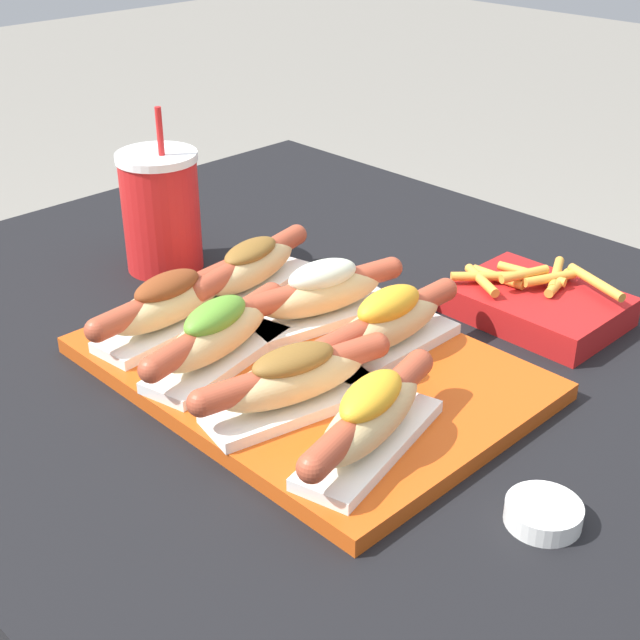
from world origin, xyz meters
TOP-DOWN VIEW (x-y plane):
  - patio_table at (0.00, 0.00)m, footprint 1.31×0.95m
  - serving_tray at (-0.02, -0.08)m, footprint 0.45×0.33m
  - hot_dog_0 at (-0.17, -0.14)m, footprint 0.08×0.22m
  - hot_dog_1 at (-0.08, -0.15)m, footprint 0.10×0.21m
  - hot_dog_2 at (0.04, -0.15)m, footprint 0.10×0.21m
  - hot_dog_3 at (0.13, -0.15)m, footprint 0.10×0.21m
  - hot_dog_4 at (-0.18, -0.02)m, footprint 0.10×0.21m
  - hot_dog_5 at (-0.07, -0.01)m, footprint 0.09×0.21m
  - hot_dog_6 at (0.03, -0.01)m, footprint 0.06×0.22m
  - sauce_bowl at (0.28, -0.10)m, footprint 0.06×0.06m
  - drink_cup at (-0.35, -0.03)m, footprint 0.10×0.10m
  - fries_basket at (0.08, 0.20)m, footprint 0.19×0.15m

SIDE VIEW (x-z plane):
  - patio_table at x=0.00m, z-range 0.00..0.71m
  - serving_tray at x=-0.02m, z-range 0.71..0.73m
  - sauce_bowl at x=0.28m, z-range 0.71..0.73m
  - fries_basket at x=0.08m, z-range 0.70..0.76m
  - hot_dog_4 at x=-0.18m, z-range 0.73..0.80m
  - hot_dog_2 at x=0.04m, z-range 0.73..0.80m
  - hot_dog_0 at x=-0.17m, z-range 0.73..0.80m
  - hot_dog_3 at x=0.13m, z-range 0.73..0.80m
  - hot_dog_1 at x=-0.08m, z-range 0.73..0.80m
  - hot_dog_5 at x=-0.07m, z-range 0.73..0.80m
  - hot_dog_6 at x=0.03m, z-range 0.73..0.80m
  - drink_cup at x=-0.35m, z-range 0.68..0.90m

